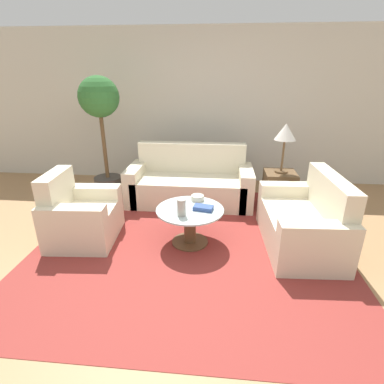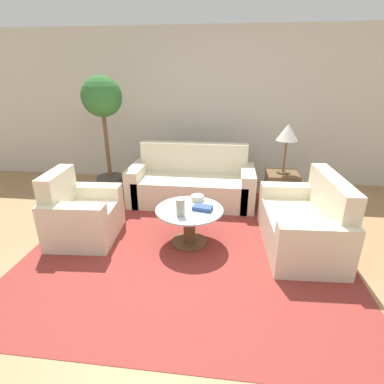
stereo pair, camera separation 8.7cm
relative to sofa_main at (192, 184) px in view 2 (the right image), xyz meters
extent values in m
plane|color=#9E754C|center=(0.11, -1.91, -0.28)|extent=(14.00, 14.00, 0.00)
cube|color=beige|center=(0.11, 1.07, 1.02)|extent=(10.00, 0.06, 2.60)
cube|color=maroon|center=(0.12, -1.26, -0.28)|extent=(3.54, 3.35, 0.01)
cube|color=beige|center=(0.00, -0.08, -0.07)|extent=(1.67, 0.80, 0.41)
cube|color=beige|center=(0.00, 0.23, 0.16)|extent=(1.67, 0.18, 0.87)
cube|color=beige|center=(-0.84, -0.08, 0.00)|extent=(0.20, 0.80, 0.57)
cube|color=beige|center=(0.84, -0.08, 0.00)|extent=(0.20, 0.80, 0.57)
cube|color=beige|center=(-1.15, -1.28, -0.07)|extent=(0.78, 0.68, 0.41)
cube|color=beige|center=(-1.42, -1.30, 0.14)|extent=(0.22, 0.64, 0.84)
cube|color=beige|center=(-1.13, -1.59, 0.00)|extent=(0.75, 0.25, 0.57)
cube|color=beige|center=(-1.17, -0.96, 0.00)|extent=(0.75, 0.25, 0.57)
cube|color=beige|center=(1.38, -1.19, -0.07)|extent=(0.81, 1.12, 0.41)
cube|color=beige|center=(1.67, -1.17, 0.15)|extent=(0.23, 1.09, 0.85)
cube|color=beige|center=(1.35, -0.64, 0.00)|extent=(0.77, 0.24, 0.57)
cube|color=beige|center=(1.41, -1.73, 0.00)|extent=(0.77, 0.24, 0.57)
cylinder|color=brown|center=(0.12, -1.26, -0.27)|extent=(0.43, 0.43, 0.02)
cylinder|color=brown|center=(0.12, -1.26, -0.07)|extent=(0.14, 0.14, 0.42)
cylinder|color=#B2C6C6|center=(0.12, -1.26, 0.15)|extent=(0.78, 0.78, 0.02)
cube|color=brown|center=(1.32, -0.17, 0.00)|extent=(0.44, 0.44, 0.57)
cylinder|color=brown|center=(1.32, -0.17, 0.30)|extent=(0.18, 0.18, 0.02)
cylinder|color=brown|center=(1.32, -0.17, 0.53)|extent=(0.03, 0.03, 0.44)
cone|color=beige|center=(1.32, -0.17, 0.86)|extent=(0.29, 0.29, 0.22)
cylinder|color=#3D3833|center=(-1.36, 0.11, -0.13)|extent=(0.44, 0.44, 0.31)
cylinder|color=brown|center=(-1.36, 0.11, 0.57)|extent=(0.06, 0.06, 1.08)
sphere|color=#2D662D|center=(-1.36, 0.11, 1.27)|extent=(0.60, 0.60, 0.60)
cylinder|color=#9E998E|center=(0.05, -1.44, 0.26)|extent=(0.09, 0.09, 0.19)
cylinder|color=beige|center=(0.19, -1.00, 0.19)|extent=(0.16, 0.16, 0.06)
cube|color=#334C8C|center=(0.27, -1.27, 0.18)|extent=(0.24, 0.16, 0.05)
camera|label=1|loc=(0.44, -4.34, 1.62)|focal=28.00mm
camera|label=2|loc=(0.53, -4.33, 1.62)|focal=28.00mm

